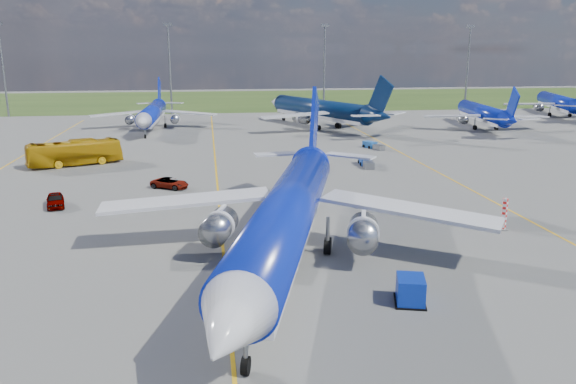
{
  "coord_description": "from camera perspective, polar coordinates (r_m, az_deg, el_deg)",
  "views": [
    {
      "loc": [
        -0.88,
        -38.44,
        16.32
      ],
      "look_at": [
        5.95,
        9.34,
        4.0
      ],
      "focal_mm": 35.0,
      "sensor_mm": 36.0,
      "label": 1
    }
  ],
  "objects": [
    {
      "name": "ground",
      "position": [
        41.77,
        -6.35,
        -8.77
      ],
      "size": [
        400.0,
        400.0,
        0.0
      ],
      "primitive_type": "plane",
      "color": "#5B5B58",
      "rests_on": "ground"
    },
    {
      "name": "grass_strip",
      "position": [
        189.15,
        -7.94,
        9.23
      ],
      "size": [
        400.0,
        80.0,
        0.01
      ],
      "primitive_type": "cube",
      "color": "#2D4719",
      "rests_on": "ground"
    },
    {
      "name": "taxiway_lines",
      "position": [
        68.13,
        -7.01,
        0.36
      ],
      "size": [
        60.25,
        160.0,
        0.02
      ],
      "color": "#EAAD14",
      "rests_on": "ground"
    },
    {
      "name": "floodlight_masts",
      "position": [
        148.89,
        -4.04,
        12.83
      ],
      "size": [
        202.2,
        0.5,
        22.7
      ],
      "color": "slate",
      "rests_on": "ground"
    },
    {
      "name": "warning_post",
      "position": [
        55.67,
        21.11,
        -2.11
      ],
      "size": [
        0.5,
        0.5,
        3.0
      ],
      "primitive_type": "cylinder",
      "color": "red",
      "rests_on": "ground"
    },
    {
      "name": "bg_jet_nnw",
      "position": [
        121.44,
        -13.54,
        6.2
      ],
      "size": [
        29.32,
        37.94,
        9.74
      ],
      "primitive_type": null,
      "rotation": [
        0.0,
        0.0,
        -0.03
      ],
      "color": "#0B1EA0",
      "rests_on": "ground"
    },
    {
      "name": "bg_jet_n",
      "position": [
        120.94,
        3.25,
        6.54
      ],
      "size": [
        48.16,
        53.23,
        11.36
      ],
      "primitive_type": null,
      "rotation": [
        0.0,
        0.0,
        3.57
      ],
      "color": "#071C40",
      "rests_on": "ground"
    },
    {
      "name": "bg_jet_ne",
      "position": [
        126.85,
        19.07,
        6.14
      ],
      "size": [
        32.34,
        39.57,
        9.42
      ],
      "primitive_type": null,
      "rotation": [
        0.0,
        0.0,
        3.0
      ],
      "color": "#0B1EA0",
      "rests_on": "ground"
    },
    {
      "name": "bg_jet_ene",
      "position": [
        158.52,
        25.61,
        7.02
      ],
      "size": [
        38.74,
        44.65,
        9.9
      ],
      "primitive_type": null,
      "rotation": [
        0.0,
        0.0,
        2.84
      ],
      "color": "#0B1EA0",
      "rests_on": "ground"
    },
    {
      "name": "main_airliner",
      "position": [
        44.15,
        0.01,
        -7.38
      ],
      "size": [
        46.73,
        54.19,
        12.09
      ],
      "primitive_type": null,
      "rotation": [
        0.0,
        0.0,
        -0.28
      ],
      "color": "#0B1EA0",
      "rests_on": "ground"
    },
    {
      "name": "uld_container",
      "position": [
        38.43,
        12.34,
        -9.7
      ],
      "size": [
        2.31,
        2.63,
        1.79
      ],
      "primitive_type": "cube",
      "rotation": [
        0.0,
        0.0,
        -0.27
      ],
      "color": "#0C2DB0",
      "rests_on": "ground"
    },
    {
      "name": "apron_bus",
      "position": [
        86.66,
        -20.86,
        3.74
      ],
      "size": [
        13.23,
        7.87,
        3.64
      ],
      "primitive_type": "imported",
      "rotation": [
        0.0,
        0.0,
        1.97
      ],
      "color": "#BF8B0B",
      "rests_on": "ground"
    },
    {
      "name": "service_car_a",
      "position": [
        64.62,
        -22.57,
        -0.75
      ],
      "size": [
        2.76,
        4.65,
        1.48
      ],
      "primitive_type": "imported",
      "rotation": [
        0.0,
        0.0,
        0.25
      ],
      "color": "#999999",
      "rests_on": "ground"
    },
    {
      "name": "service_car_b",
      "position": [
        69.11,
        -11.92,
        0.89
      ],
      "size": [
        5.08,
        4.07,
        1.28
      ],
      "primitive_type": "imported",
      "rotation": [
        0.0,
        0.0,
        1.08
      ],
      "color": "#999999",
      "rests_on": "ground"
    },
    {
      "name": "service_car_c",
      "position": [
        78.38,
        1.35,
        2.79
      ],
      "size": [
        4.15,
        4.74,
        1.31
      ],
      "primitive_type": "imported",
      "rotation": [
        0.0,
        0.0,
        -0.63
      ],
      "color": "#999999",
      "rests_on": "ground"
    },
    {
      "name": "baggage_tug_w",
      "position": [
        81.5,
        7.96,
        3.02
      ],
      "size": [
        1.86,
        5.34,
        1.17
      ],
      "rotation": [
        0.0,
        0.0,
        -0.09
      ],
      "color": "#1B44A4",
      "rests_on": "ground"
    },
    {
      "name": "baggage_tug_c",
      "position": [
        97.07,
        -18.07,
        4.24
      ],
      "size": [
        1.6,
        5.01,
        1.11
      ],
      "rotation": [
        0.0,
        0.0,
        0.06
      ],
      "color": "navy",
      "rests_on": "ground"
    },
    {
      "name": "baggage_tug_e",
      "position": [
        96.21,
        8.62,
        4.69
      ],
      "size": [
        2.86,
        4.84,
        1.06
      ],
      "rotation": [
        0.0,
        0.0,
        0.37
      ],
      "color": "#1B54A5",
      "rests_on": "ground"
    }
  ]
}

